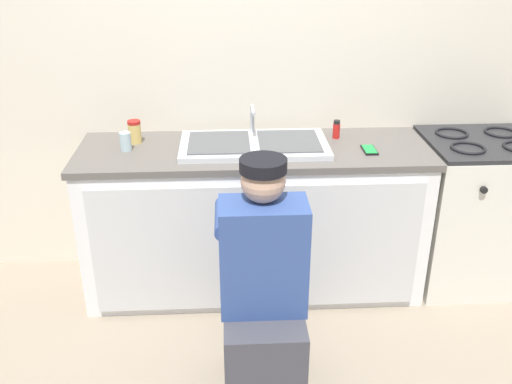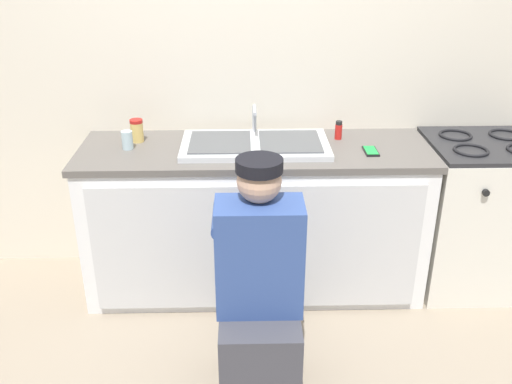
# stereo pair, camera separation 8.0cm
# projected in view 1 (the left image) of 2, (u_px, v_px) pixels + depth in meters

# --- Properties ---
(ground_plane) EXTENTS (12.00, 12.00, 0.00)m
(ground_plane) POSITION_uv_depth(u_px,v_px,m) (257.00, 311.00, 3.21)
(ground_plane) COLOR gray
(back_wall) EXTENTS (6.00, 0.10, 2.50)m
(back_wall) POSITION_uv_depth(u_px,v_px,m) (251.00, 64.00, 3.26)
(back_wall) COLOR beige
(back_wall) RESTS_ON ground_plane
(counter_cabinet) EXTENTS (1.89, 0.62, 0.83)m
(counter_cabinet) POSITION_uv_depth(u_px,v_px,m) (254.00, 222.00, 3.29)
(counter_cabinet) COLOR white
(counter_cabinet) RESTS_ON ground_plane
(countertop) EXTENTS (1.93, 0.62, 0.04)m
(countertop) POSITION_uv_depth(u_px,v_px,m) (254.00, 151.00, 3.12)
(countertop) COLOR #5B5651
(countertop) RESTS_ON counter_cabinet
(sink_double_basin) EXTENTS (0.80, 0.44, 0.19)m
(sink_double_basin) POSITION_uv_depth(u_px,v_px,m) (254.00, 144.00, 3.10)
(sink_double_basin) COLOR silver
(sink_double_basin) RESTS_ON countertop
(stove_range) EXTENTS (0.64, 0.62, 0.90)m
(stove_range) POSITION_uv_depth(u_px,v_px,m) (472.00, 211.00, 3.35)
(stove_range) COLOR silver
(stove_range) RESTS_ON ground_plane
(plumber_person) EXTENTS (0.42, 0.61, 1.10)m
(plumber_person) POSITION_uv_depth(u_px,v_px,m) (263.00, 297.00, 2.55)
(plumber_person) COLOR #3F3F47
(plumber_person) RESTS_ON ground_plane
(spice_bottle_red) EXTENTS (0.04, 0.04, 0.10)m
(spice_bottle_red) POSITION_uv_depth(u_px,v_px,m) (336.00, 130.00, 3.23)
(spice_bottle_red) COLOR red
(spice_bottle_red) RESTS_ON countertop
(condiment_jar) EXTENTS (0.07, 0.07, 0.13)m
(condiment_jar) POSITION_uv_depth(u_px,v_px,m) (135.00, 132.00, 3.15)
(condiment_jar) COLOR #DBB760
(condiment_jar) RESTS_ON countertop
(cell_phone) EXTENTS (0.07, 0.14, 0.01)m
(cell_phone) POSITION_uv_depth(u_px,v_px,m) (369.00, 150.00, 3.06)
(cell_phone) COLOR black
(cell_phone) RESTS_ON countertop
(water_glass) EXTENTS (0.06, 0.06, 0.10)m
(water_glass) POSITION_uv_depth(u_px,v_px,m) (126.00, 141.00, 3.05)
(water_glass) COLOR #ADC6CC
(water_glass) RESTS_ON countertop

